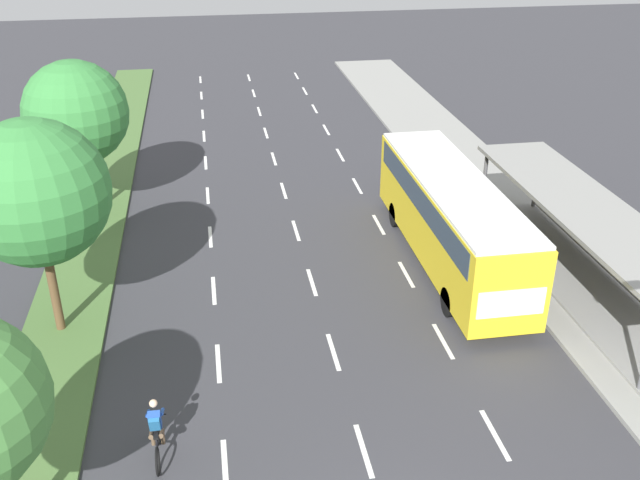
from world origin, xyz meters
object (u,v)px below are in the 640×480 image
object	(u,v)px
bus	(451,213)
cyclist	(157,432)
median_tree_second	(35,193)
median_tree_third	(76,113)
bus_shelter	(590,236)

from	to	relation	value
bus	cyclist	distance (m)	13.50
median_tree_second	median_tree_third	xyz separation A→B (m)	(-0.06, 8.87, -0.23)
bus_shelter	cyclist	distance (m)	15.99
bus_shelter	median_tree_third	xyz separation A→B (m)	(-17.98, 8.72, 2.70)
bus_shelter	cyclist	size ratio (longest dim) A/B	7.21
median_tree_second	cyclist	bearing A→B (deg)	-62.07
cyclist	bus	bearing A→B (deg)	39.68
cyclist	bus_shelter	bearing A→B (deg)	23.51
bus	median_tree_third	bearing A→B (deg)	154.64
cyclist	median_tree_second	bearing A→B (deg)	117.93
cyclist	median_tree_second	distance (m)	8.10
bus_shelter	median_tree_third	distance (m)	20.17
bus_shelter	bus	world-z (taller)	bus
cyclist	median_tree_second	world-z (taller)	median_tree_second
cyclist	median_tree_second	size ratio (longest dim) A/B	0.26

